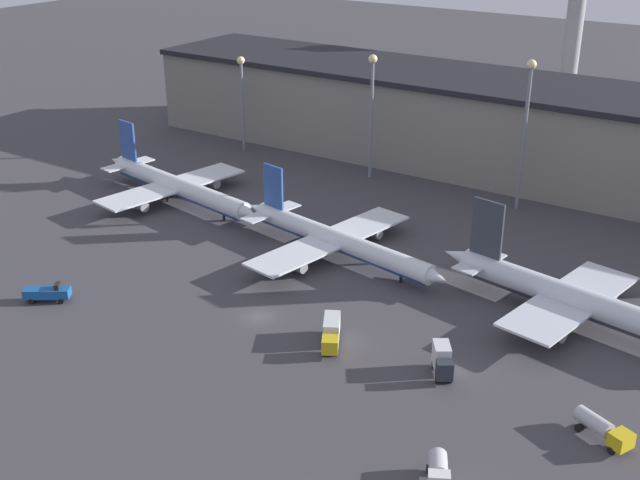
% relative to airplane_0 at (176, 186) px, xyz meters
% --- Properties ---
extents(ground, '(600.00, 600.00, 0.00)m').
position_rel_airplane_0_xyz_m(ground, '(41.22, -27.65, -3.13)').
color(ground, '#423F44').
extents(terminal_building, '(160.22, 28.61, 19.55)m').
position_rel_airplane_0_xyz_m(terminal_building, '(41.22, 51.92, 6.69)').
color(terminal_building, gray).
rests_on(terminal_building, ground).
extents(airplane_0, '(45.29, 31.77, 13.03)m').
position_rel_airplane_0_xyz_m(airplane_0, '(0.00, 0.00, 0.00)').
color(airplane_0, white).
rests_on(airplane_0, ground).
extents(airplane_1, '(43.52, 33.83, 12.36)m').
position_rel_airplane_0_xyz_m(airplane_1, '(39.48, -4.26, -0.21)').
color(airplane_1, white).
rests_on(airplane_1, ground).
extents(airplane_2, '(46.21, 27.73, 14.28)m').
position_rel_airplane_0_xyz_m(airplane_2, '(79.72, -4.28, 0.27)').
color(airplane_2, silver).
rests_on(airplane_2, ground).
extents(service_vehicle_0, '(4.18, 5.36, 2.82)m').
position_rel_airplane_0_xyz_m(service_vehicle_0, '(77.95, -45.23, -1.50)').
color(service_vehicle_0, white).
rests_on(service_vehicle_0, ground).
extents(service_vehicle_1, '(5.62, 7.67, 3.28)m').
position_rel_airplane_0_xyz_m(service_vehicle_1, '(53.87, -28.11, -1.28)').
color(service_vehicle_1, gold).
rests_on(service_vehicle_1, ground).
extents(service_vehicle_3, '(4.55, 5.42, 3.84)m').
position_rel_airplane_0_xyz_m(service_vehicle_3, '(69.41, -26.52, -1.05)').
color(service_vehicle_3, '#282D38').
rests_on(service_vehicle_3, ground).
extents(service_vehicle_4, '(7.16, 4.76, 2.56)m').
position_rel_airplane_0_xyz_m(service_vehicle_4, '(90.00, -28.65, -1.59)').
color(service_vehicle_4, gold).
rests_on(service_vehicle_4, ground).
extents(service_vehicle_5, '(6.71, 5.57, 2.91)m').
position_rel_airplane_0_xyz_m(service_vehicle_5, '(12.32, -41.13, -1.75)').
color(service_vehicle_5, '#195199').
rests_on(service_vehicle_5, ground).
extents(lamp_post_0, '(1.80, 1.80, 21.77)m').
position_rel_airplane_0_xyz_m(lamp_post_0, '(-9.52, 32.85, 10.98)').
color(lamp_post_0, slate).
rests_on(lamp_post_0, ground).
extents(lamp_post_1, '(1.80, 1.80, 25.77)m').
position_rel_airplane_0_xyz_m(lamp_post_1, '(24.24, 32.85, 13.20)').
color(lamp_post_1, slate).
rests_on(lamp_post_1, ground).
extents(lamp_post_2, '(1.80, 1.80, 28.36)m').
position_rel_airplane_0_xyz_m(lamp_post_2, '(56.60, 32.85, 14.61)').
color(lamp_post_2, slate).
rests_on(lamp_post_2, ground).
extents(control_tower, '(9.00, 9.00, 44.70)m').
position_rel_airplane_0_xyz_m(control_tower, '(43.03, 102.02, 22.77)').
color(control_tower, '#99999E').
rests_on(control_tower, ground).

